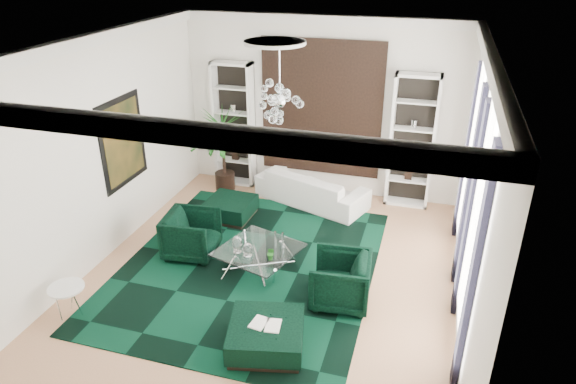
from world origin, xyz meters
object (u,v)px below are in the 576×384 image
(ottoman_side, at_px, (230,209))
(ottoman_front, at_px, (266,336))
(armchair_left, at_px, (192,234))
(side_table, at_px, (69,302))
(palm, at_px, (223,139))
(armchair_right, at_px, (340,280))
(coffee_table, at_px, (259,259))
(sofa, at_px, (312,188))

(ottoman_side, distance_m, ottoman_front, 3.86)
(ottoman_side, relative_size, ottoman_front, 0.90)
(armchair_left, relative_size, side_table, 1.72)
(palm, bearing_deg, armchair_right, -45.15)
(armchair_right, distance_m, ottoman_side, 3.39)
(ottoman_front, bearing_deg, side_table, -176.73)
(armchair_left, height_order, ottoman_front, armchair_left)
(coffee_table, relative_size, ottoman_side, 1.33)
(coffee_table, bearing_deg, armchair_right, -17.77)
(sofa, bearing_deg, armchair_left, 78.95)
(armchair_right, distance_m, coffee_table, 1.58)
(ottoman_front, relative_size, side_table, 1.92)
(sofa, relative_size, ottoman_side, 2.66)
(sofa, height_order, armchair_left, armchair_left)
(armchair_right, height_order, palm, palm)
(ottoman_side, height_order, side_table, side_table)
(armchair_left, relative_size, armchair_right, 1.00)
(ottoman_front, xyz_separation_m, side_table, (-3.03, -0.17, 0.05))
(sofa, bearing_deg, ottoman_side, 58.15)
(coffee_table, distance_m, palm, 3.52)
(coffee_table, bearing_deg, armchair_left, 174.28)
(sofa, bearing_deg, side_table, 81.03)
(armchair_right, bearing_deg, side_table, -74.03)
(armchair_left, xyz_separation_m, side_table, (-1.00, -2.06, -0.16))
(side_table, distance_m, palm, 4.90)
(coffee_table, height_order, ottoman_side, coffee_table)
(coffee_table, height_order, side_table, side_table)
(armchair_left, distance_m, coffee_table, 1.32)
(ottoman_side, bearing_deg, ottoman_front, -60.50)
(ottoman_side, relative_size, side_table, 1.73)
(armchair_left, bearing_deg, sofa, -36.79)
(armchair_left, distance_m, ottoman_side, 1.49)
(sofa, height_order, ottoman_front, sofa)
(ottoman_side, bearing_deg, armchair_left, -94.93)
(sofa, relative_size, coffee_table, 2.00)
(sofa, height_order, armchair_right, armchair_right)
(coffee_table, bearing_deg, palm, 122.52)
(ottoman_front, height_order, palm, palm)
(ottoman_front, bearing_deg, sofa, 96.17)
(side_table, bearing_deg, ottoman_side, 72.25)
(coffee_table, height_order, ottoman_front, coffee_table)
(sofa, distance_m, coffee_table, 2.74)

